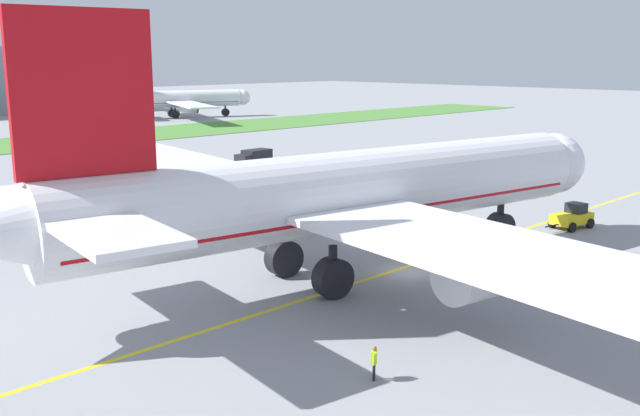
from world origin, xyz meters
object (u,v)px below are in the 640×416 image
object	(u,v)px
airliner_foreground	(339,194)
ground_crew_wingwalker_port	(374,359)
service_truck_fuel_bowser	(254,159)
pushback_tug	(572,217)
parked_airliner_far_centre	(180,99)

from	to	relation	value
airliner_foreground	ground_crew_wingwalker_port	xyz separation A→B (m)	(-10.54, -12.45, -4.99)
airliner_foreground	service_truck_fuel_bowser	distance (m)	51.96
airliner_foreground	pushback_tug	distance (m)	27.18
parked_airliner_far_centre	ground_crew_wingwalker_port	bearing A→B (deg)	-120.93
service_truck_fuel_bowser	parked_airliner_far_centre	distance (m)	91.69
ground_crew_wingwalker_port	service_truck_fuel_bowser	size ratio (longest dim) A/B	0.33
pushback_tug	parked_airliner_far_centre	xyz separation A→B (m)	(44.98, 128.44, 3.62)
parked_airliner_far_centre	service_truck_fuel_bowser	bearing A→B (deg)	-117.98
pushback_tug	ground_crew_wingwalker_port	xyz separation A→B (m)	(-36.92, -8.24, 0.03)
airliner_foreground	service_truck_fuel_bowser	size ratio (longest dim) A/B	15.43
airliner_foreground	ground_crew_wingwalker_port	size ratio (longest dim) A/B	47.04
service_truck_fuel_bowser	ground_crew_wingwalker_port	bearing A→B (deg)	-124.90
service_truck_fuel_bowser	parked_airliner_far_centre	world-z (taller)	parked_airliner_far_centre
service_truck_fuel_bowser	pushback_tug	bearing A→B (deg)	-92.38
airliner_foreground	parked_airliner_far_centre	xyz separation A→B (m)	(71.35, 124.23, -1.41)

